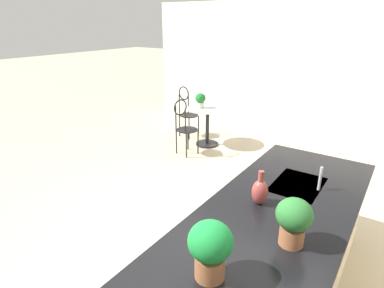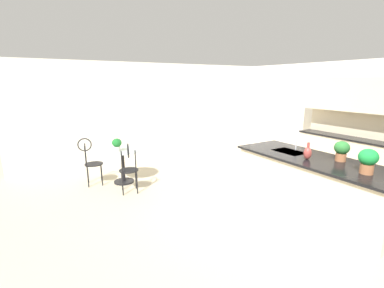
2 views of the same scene
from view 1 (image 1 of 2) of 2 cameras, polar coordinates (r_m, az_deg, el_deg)
ground_plane at (r=3.66m, az=1.83°, el=-17.86°), size 40.00×40.00×0.00m
wall_left_window at (r=6.91m, az=21.85°, el=11.69°), size 0.12×7.80×2.70m
kitchen_island at (r=2.88m, az=13.70°, el=-19.31°), size 2.80×1.06×0.92m
bistro_table at (r=6.24m, az=2.75°, el=3.74°), size 0.80×0.80×0.74m
chair_near_window at (r=6.70m, az=-0.89°, el=6.13°), size 0.44×0.51×1.04m
chair_by_island at (r=5.72m, az=-1.32°, el=3.48°), size 0.52×0.46×1.04m
sink_faucet at (r=2.99m, az=21.73°, el=-5.72°), size 0.02×0.02×0.22m
potted_plant_on_table at (r=6.13m, az=1.50°, el=7.85°), size 0.20×0.20×0.28m
potted_plant_counter_near at (r=2.22m, az=17.56°, el=-12.58°), size 0.24×0.24×0.33m
potted_plant_counter_far at (r=1.88m, az=3.25°, el=-17.73°), size 0.26×0.26×0.36m
vase_on_counter at (r=2.64m, az=11.92°, el=-8.22°), size 0.13×0.13×0.29m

